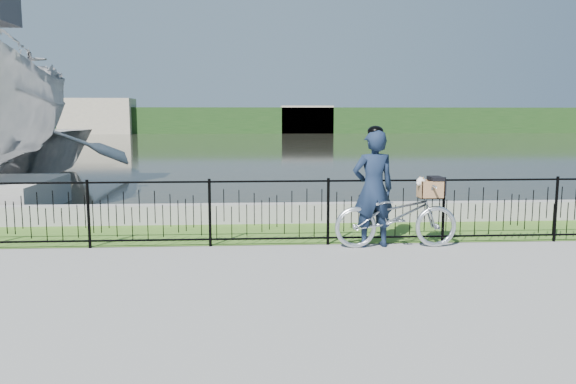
{
  "coord_description": "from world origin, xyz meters",
  "views": [
    {
      "loc": [
        -0.26,
        -7.74,
        2.22
      ],
      "look_at": [
        0.28,
        1.0,
        1.0
      ],
      "focal_mm": 35.0,
      "sensor_mm": 36.0,
      "label": 1
    }
  ],
  "objects": [
    {
      "name": "bicycle_rig",
      "position": [
        2.12,
        1.35,
        0.55
      ],
      "size": [
        2.06,
        0.72,
        1.21
      ],
      "color": "silver",
      "rests_on": "ground"
    },
    {
      "name": "quay_wall",
      "position": [
        0.0,
        3.6,
        0.2
      ],
      "size": [
        60.0,
        0.3,
        0.4
      ],
      "primitive_type": "cube",
      "color": "gray",
      "rests_on": "ground"
    },
    {
      "name": "far_building_left",
      "position": [
        -18.0,
        58.0,
        2.0
      ],
      "size": [
        8.0,
        4.0,
        4.0
      ],
      "primitive_type": "cube",
      "color": "#A79D86",
      "rests_on": "ground"
    },
    {
      "name": "far_building_right",
      "position": [
        6.0,
        58.5,
        1.6
      ],
      "size": [
        6.0,
        3.0,
        3.2
      ],
      "primitive_type": "cube",
      "color": "#A79D86",
      "rests_on": "ground"
    },
    {
      "name": "fence",
      "position": [
        0.0,
        1.6,
        0.58
      ],
      "size": [
        14.0,
        0.06,
        1.15
      ],
      "primitive_type": null,
      "color": "black",
      "rests_on": "ground"
    },
    {
      "name": "far_treeline",
      "position": [
        0.0,
        60.0,
        1.5
      ],
      "size": [
        120.0,
        6.0,
        3.0
      ],
      "primitive_type": "cube",
      "color": "#1E3D17",
      "rests_on": "ground"
    },
    {
      "name": "ground",
      "position": [
        0.0,
        0.0,
        0.0
      ],
      "size": [
        120.0,
        120.0,
        0.0
      ],
      "primitive_type": "plane",
      "color": "gray",
      "rests_on": "ground"
    },
    {
      "name": "water",
      "position": [
        0.0,
        33.0,
        0.0
      ],
      "size": [
        120.0,
        120.0,
        0.0
      ],
      "primitive_type": "plane",
      "color": "#26261D",
      "rests_on": "ground"
    },
    {
      "name": "grass_strip",
      "position": [
        0.0,
        2.6,
        0.0
      ],
      "size": [
        60.0,
        2.0,
        0.01
      ],
      "primitive_type": "cube",
      "color": "#436B21",
      "rests_on": "ground"
    },
    {
      "name": "cyclist",
      "position": [
        1.73,
        1.43,
        1.0
      ],
      "size": [
        0.77,
        0.55,
        2.03
      ],
      "color": "#121D32",
      "rests_on": "ground"
    }
  ]
}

